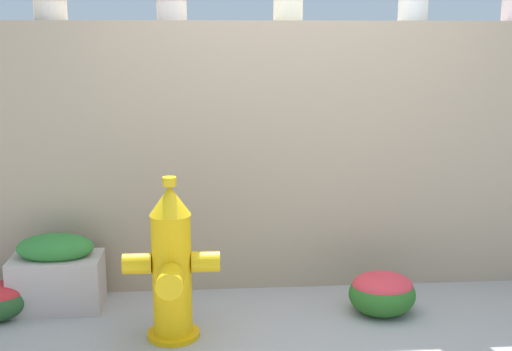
# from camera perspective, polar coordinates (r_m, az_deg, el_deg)

# --- Properties ---
(ground_plane) EXTENTS (24.00, 24.00, 0.00)m
(ground_plane) POSITION_cam_1_polar(r_m,az_deg,el_deg) (3.91, 4.54, -14.30)
(ground_plane) COLOR #9E9A97
(stone_wall) EXTENTS (5.39, 0.38, 1.82)m
(stone_wall) POSITION_cam_1_polar(r_m,az_deg,el_deg) (4.64, 2.67, 1.83)
(stone_wall) COLOR tan
(stone_wall) RESTS_ON ground
(fire_hydrant) EXTENTS (0.55, 0.45, 0.96)m
(fire_hydrant) POSITION_cam_1_polar(r_m,az_deg,el_deg) (3.84, -7.30, -7.77)
(fire_hydrant) COLOR #EEAF0D
(fire_hydrant) RESTS_ON ground
(flower_bush_right) EXTENTS (0.42, 0.38, 0.28)m
(flower_bush_right) POSITION_cam_1_polar(r_m,az_deg,el_deg) (4.31, 10.83, -9.81)
(flower_bush_right) COLOR #2D6A23
(flower_bush_right) RESTS_ON ground
(planter_box) EXTENTS (0.57, 0.33, 0.50)m
(planter_box) POSITION_cam_1_polar(r_m,az_deg,el_deg) (4.46, -16.81, -8.07)
(planter_box) COLOR #BBAAA1
(planter_box) RESTS_ON ground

